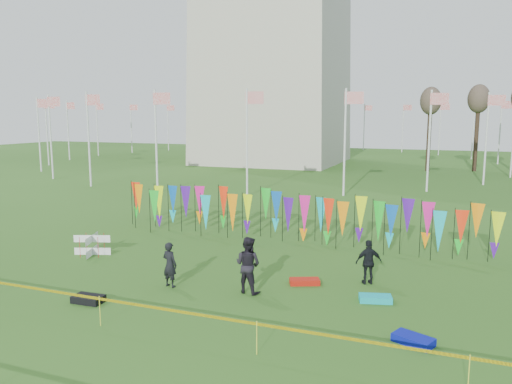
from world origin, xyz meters
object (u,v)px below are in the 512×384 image
(kite_bag_blue, at_px, (413,340))
(kite_bag_black, at_px, (88,299))
(person_right, at_px, (369,262))
(box_kite, at_px, (92,245))
(person_mid, at_px, (248,265))
(kite_bag_red, at_px, (305,282))
(kite_bag_turquoise, at_px, (375,299))
(person_left, at_px, (170,265))

(kite_bag_blue, xyz_separation_m, kite_bag_black, (-10.08, -0.72, 0.01))
(person_right, bearing_deg, box_kite, -23.77)
(person_mid, relative_size, kite_bag_red, 1.84)
(kite_bag_red, bearing_deg, kite_bag_turquoise, -17.20)
(kite_bag_blue, distance_m, kite_bag_black, 10.10)
(box_kite, xyz_separation_m, kite_bag_red, (9.65, -0.32, -0.35))
(box_kite, height_order, person_left, person_left)
(person_left, height_order, person_mid, person_mid)
(person_mid, relative_size, person_right, 1.21)
(person_left, xyz_separation_m, kite_bag_turquoise, (7.02, 1.16, -0.71))
(person_mid, xyz_separation_m, kite_bag_red, (1.59, 1.51, -0.88))
(kite_bag_turquoise, bearing_deg, person_right, 106.33)
(person_mid, distance_m, kite_bag_black, 5.34)
(person_mid, relative_size, kite_bag_blue, 1.89)
(kite_bag_blue, bearing_deg, person_right, 112.85)
(person_mid, xyz_separation_m, person_right, (3.72, 2.38, -0.17))
(person_right, bearing_deg, person_mid, 6.14)
(kite_bag_blue, bearing_deg, kite_bag_red, 138.39)
(box_kite, bearing_deg, person_mid, -12.79)
(kite_bag_blue, bearing_deg, kite_bag_turquoise, 116.60)
(kite_bag_red, xyz_separation_m, kite_bag_black, (-6.09, -4.26, 0.02))
(kite_bag_turquoise, relative_size, kite_bag_blue, 1.00)
(person_right, bearing_deg, kite_bag_black, 5.57)
(person_left, relative_size, person_mid, 0.83)
(person_mid, xyz_separation_m, kite_bag_black, (-4.49, -2.76, -0.87))
(person_left, relative_size, kite_bag_blue, 1.56)
(kite_bag_turquoise, distance_m, kite_bag_black, 9.37)
(person_right, distance_m, kite_bag_red, 2.41)
(person_left, xyz_separation_m, person_right, (6.52, 2.84, 0.00))
(kite_bag_red, bearing_deg, kite_bag_black, -144.99)
(kite_bag_black, bearing_deg, person_mid, 31.55)
(kite_bag_turquoise, xyz_separation_m, kite_bag_black, (-8.71, -3.45, 0.01))
(kite_bag_blue, distance_m, kite_bag_red, 5.34)
(person_left, bearing_deg, person_right, -144.70)
(kite_bag_blue, bearing_deg, person_mid, 159.93)
(kite_bag_turquoise, xyz_separation_m, kite_bag_blue, (1.37, -2.73, 0.00))
(person_left, height_order, kite_bag_turquoise, person_left)
(box_kite, distance_m, kite_bag_red, 9.66)
(kite_bag_turquoise, bearing_deg, kite_bag_red, 162.80)
(person_left, distance_m, person_right, 7.11)
(person_mid, height_order, kite_bag_turquoise, person_mid)
(kite_bag_blue, bearing_deg, person_left, 169.34)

